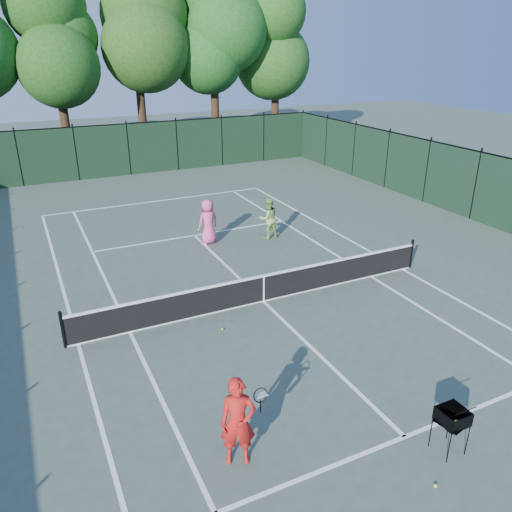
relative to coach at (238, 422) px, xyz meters
name	(u,v)px	position (x,y,z in m)	size (l,w,h in m)	color
ground	(263,301)	(3.28, 5.49, -0.92)	(90.00, 90.00, 0.00)	#445247
sideline_doubles_left	(78,344)	(-2.21, 5.49, -0.92)	(0.10, 23.77, 0.01)	white
sideline_doubles_right	(402,269)	(8.76, 5.49, -0.92)	(0.10, 23.77, 0.01)	white
sideline_singles_left	(130,332)	(-0.84, 5.49, -0.92)	(0.10, 23.77, 0.01)	white
sideline_singles_right	(371,276)	(7.39, 5.49, -0.92)	(0.10, 23.77, 0.01)	white
baseline_far	(159,201)	(3.28, 17.38, -0.92)	(10.97, 0.10, 0.01)	white
service_line_near	(405,437)	(3.28, -0.91, -0.92)	(8.23, 0.10, 0.01)	white
service_line_far	(195,235)	(3.28, 11.89, -0.92)	(8.23, 0.10, 0.01)	white
center_service_line	(263,301)	(3.28, 5.49, -0.92)	(0.10, 12.80, 0.01)	white
tennis_net	(264,288)	(3.28, 5.49, -0.44)	(11.69, 0.09, 1.06)	black
fence_far	(129,150)	(3.28, 23.49, 0.58)	(24.00, 0.05, 3.00)	black
tree_2	(52,36)	(0.28, 27.29, 6.81)	(6.00, 6.00, 12.40)	black
tree_3	(133,15)	(5.28, 27.79, 8.09)	(7.00, 7.00, 14.45)	black
tree_4	(213,30)	(10.28, 27.09, 7.22)	(6.20, 6.20, 12.97)	black
tree_5	(276,38)	(15.28, 27.59, 6.79)	(5.80, 5.80, 12.23)	black
coach	(238,422)	(0.00, 0.00, 0.00)	(1.09, 0.65, 1.83)	red
player_pink	(208,222)	(3.52, 10.85, -0.02)	(0.98, 0.76, 1.79)	#EB5389
player_green	(268,218)	(5.90, 10.32, -0.08)	(0.82, 0.64, 1.69)	#95BE5F
ball_hopper	(453,417)	(3.77, -1.53, -0.10)	(0.61, 0.61, 0.98)	black
loose_ball_near_cart	(435,486)	(2.92, -2.12, -0.88)	(0.07, 0.07, 0.07)	#E1F231
loose_ball_midcourt	(222,329)	(1.49, 4.48, -0.88)	(0.07, 0.07, 0.07)	#CAD92C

